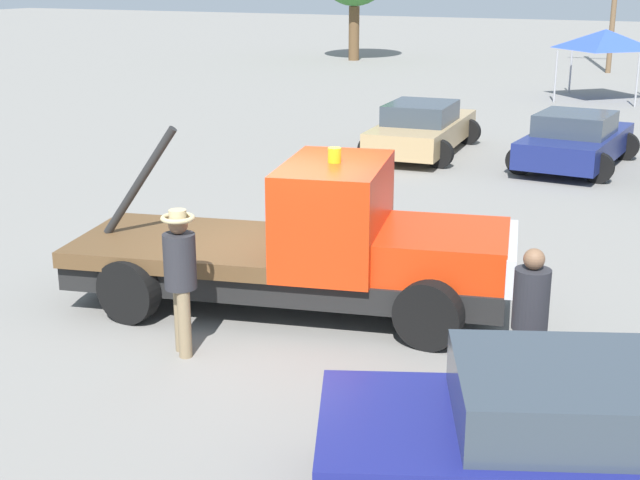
{
  "coord_description": "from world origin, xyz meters",
  "views": [
    {
      "loc": [
        5.54,
        -10.39,
        4.54
      ],
      "look_at": [
        0.5,
        0.0,
        1.05
      ],
      "focal_mm": 50.0,
      "sensor_mm": 36.0,
      "label": 1
    }
  ],
  "objects_px": {
    "tow_truck": "(314,247)",
    "parked_car_tan": "(422,128)",
    "canopy_tent_blue": "(605,39)",
    "person_near_truck": "(530,314)",
    "person_at_hood": "(180,270)",
    "foreground_car": "(594,442)",
    "parked_car_navy": "(575,141)"
  },
  "relations": [
    {
      "from": "foreground_car",
      "to": "canopy_tent_blue",
      "type": "xyz_separation_m",
      "value": [
        -4.23,
        27.0,
        1.53
      ]
    },
    {
      "from": "tow_truck",
      "to": "parked_car_navy",
      "type": "xyz_separation_m",
      "value": [
        1.48,
        11.2,
        -0.27
      ]
    },
    {
      "from": "person_at_hood",
      "to": "parked_car_navy",
      "type": "xyz_separation_m",
      "value": [
        2.25,
        13.27,
        -0.44
      ]
    },
    {
      "from": "person_at_hood",
      "to": "parked_car_navy",
      "type": "bearing_deg",
      "value": 33.98
    },
    {
      "from": "parked_car_tan",
      "to": "parked_car_navy",
      "type": "relative_size",
      "value": 1.12
    },
    {
      "from": "person_near_truck",
      "to": "parked_car_tan",
      "type": "height_order",
      "value": "person_near_truck"
    },
    {
      "from": "parked_car_tan",
      "to": "canopy_tent_blue",
      "type": "bearing_deg",
      "value": -16.32
    },
    {
      "from": "person_at_hood",
      "to": "canopy_tent_blue",
      "type": "xyz_separation_m",
      "value": [
        0.87,
        25.78,
        1.09
      ]
    },
    {
      "from": "canopy_tent_blue",
      "to": "parked_car_tan",
      "type": "bearing_deg",
      "value": -101.39
    },
    {
      "from": "tow_truck",
      "to": "canopy_tent_blue",
      "type": "bearing_deg",
      "value": 76.48
    },
    {
      "from": "person_near_truck",
      "to": "canopy_tent_blue",
      "type": "xyz_separation_m",
      "value": [
        -3.22,
        25.17,
        1.16
      ]
    },
    {
      "from": "person_at_hood",
      "to": "parked_car_tan",
      "type": "xyz_separation_m",
      "value": [
        -1.64,
        13.3,
        -0.44
      ]
    },
    {
      "from": "tow_truck",
      "to": "parked_car_navy",
      "type": "relative_size",
      "value": 1.44
    },
    {
      "from": "tow_truck",
      "to": "person_at_hood",
      "type": "xyz_separation_m",
      "value": [
        -0.77,
        -2.07,
        0.17
      ]
    },
    {
      "from": "foreground_car",
      "to": "person_at_hood",
      "type": "bearing_deg",
      "value": 143.79
    },
    {
      "from": "person_at_hood",
      "to": "parked_car_navy",
      "type": "height_order",
      "value": "person_at_hood"
    },
    {
      "from": "person_near_truck",
      "to": "foreground_car",
      "type": "bearing_deg",
      "value": -11.52
    },
    {
      "from": "parked_car_tan",
      "to": "person_at_hood",
      "type": "bearing_deg",
      "value": -177.89
    },
    {
      "from": "person_at_hood",
      "to": "foreground_car",
      "type": "bearing_deg",
      "value": -59.84
    },
    {
      "from": "foreground_car",
      "to": "parked_car_tan",
      "type": "bearing_deg",
      "value": 92.16
    },
    {
      "from": "tow_truck",
      "to": "foreground_car",
      "type": "height_order",
      "value": "tow_truck"
    },
    {
      "from": "foreground_car",
      "to": "person_at_hood",
      "type": "height_order",
      "value": "person_at_hood"
    },
    {
      "from": "tow_truck",
      "to": "canopy_tent_blue",
      "type": "relative_size",
      "value": 2.23
    },
    {
      "from": "tow_truck",
      "to": "person_near_truck",
      "type": "relative_size",
      "value": 3.65
    },
    {
      "from": "person_near_truck",
      "to": "canopy_tent_blue",
      "type": "distance_m",
      "value": 25.4
    },
    {
      "from": "parked_car_tan",
      "to": "parked_car_navy",
      "type": "bearing_deg",
      "value": -95.27
    },
    {
      "from": "foreground_car",
      "to": "canopy_tent_blue",
      "type": "bearing_deg",
      "value": 76.15
    },
    {
      "from": "tow_truck",
      "to": "parked_car_tan",
      "type": "height_order",
      "value": "tow_truck"
    },
    {
      "from": "person_near_truck",
      "to": "parked_car_navy",
      "type": "xyz_separation_m",
      "value": [
        -1.84,
        12.67,
        -0.36
      ]
    },
    {
      "from": "person_near_truck",
      "to": "canopy_tent_blue",
      "type": "height_order",
      "value": "canopy_tent_blue"
    },
    {
      "from": "canopy_tent_blue",
      "to": "tow_truck",
      "type": "bearing_deg",
      "value": -90.24
    },
    {
      "from": "foreground_car",
      "to": "person_at_hood",
      "type": "distance_m",
      "value": 5.26
    }
  ]
}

